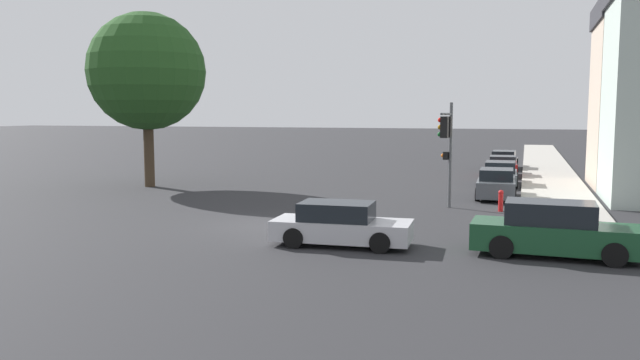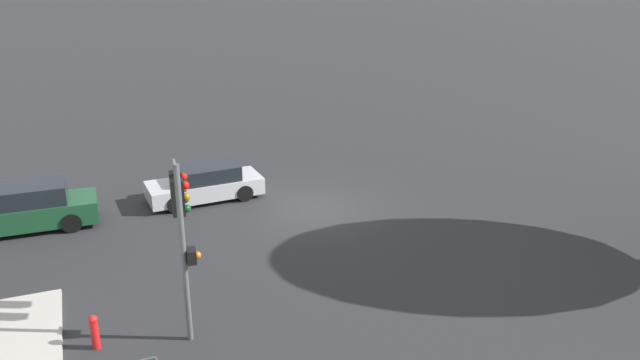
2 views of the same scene
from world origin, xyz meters
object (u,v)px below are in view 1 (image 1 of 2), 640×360
traffic_signal (447,137)px  crossing_car_1 (341,225)px  parked_car_1 (500,174)px  fire_hydrant (501,200)px  parked_car_3 (504,160)px  parked_car_0 (496,184)px  parked_car_2 (502,166)px  street_tree (147,72)px  crossing_car_0 (555,231)px

traffic_signal → crossing_car_1: size_ratio=1.04×
crossing_car_1 → parked_car_1: bearing=74.2°
fire_hydrant → crossing_car_1: bearing=-117.7°
crossing_car_1 → parked_car_3: crossing_car_1 is taller
crossing_car_1 → fire_hydrant: 9.78m
parked_car_1 → parked_car_0: bearing=179.3°
parked_car_2 → fire_hydrant: size_ratio=4.36×
parked_car_1 → parked_car_3: size_ratio=0.92×
street_tree → crossing_car_1: size_ratio=2.19×
crossing_car_0 → street_tree: bearing=153.2°
street_tree → crossing_car_0: street_tree is taller
fire_hydrant → street_tree: bearing=170.7°
parked_car_1 → parked_car_2: (-0.07, 5.54, -0.00)m
parked_car_0 → parked_car_1: size_ratio=0.93×
crossing_car_1 → crossing_car_0: bearing=0.7°
traffic_signal → parked_car_0: bearing=-108.1°
parked_car_0 → parked_car_3: 17.06m
street_tree → parked_car_2: 23.30m
traffic_signal → parked_car_2: traffic_signal is taller
parked_car_2 → fire_hydrant: (0.49, -15.55, -0.17)m
street_tree → parked_car_3: bearing=44.0°
crossing_car_0 → parked_car_2: size_ratio=1.20×
crossing_car_0 → parked_car_0: crossing_car_0 is taller
parked_car_2 → parked_car_1: bearing=178.8°
street_tree → fire_hydrant: street_tree is taller
parked_car_2 → parked_car_3: 5.71m
parked_car_1 → fire_hydrant: size_ratio=4.76×
traffic_signal → parked_car_3: bearing=-88.6°
crossing_car_0 → parked_car_1: (-2.23, 18.21, -0.10)m
crossing_car_1 → parked_car_0: size_ratio=1.09×
parked_car_2 → parked_car_3: (-0.10, 5.71, -0.00)m
street_tree → traffic_signal: size_ratio=2.11×
parked_car_0 → parked_car_1: parked_car_0 is taller
parked_car_2 → fire_hydrant: bearing=179.9°
crossing_car_1 → parked_car_1: size_ratio=1.01×
crossing_car_0 → parked_car_1: crossing_car_0 is taller
traffic_signal → crossing_car_1: bearing=81.3°
parked_car_0 → crossing_car_1: bearing=160.5°
crossing_car_0 → parked_car_0: 12.59m
street_tree → fire_hydrant: size_ratio=10.60×
crossing_car_0 → crossing_car_1: 6.37m
parked_car_1 → crossing_car_0: bearing=-174.1°
traffic_signal → fire_hydrant: (2.31, 0.12, -2.67)m
crossing_car_0 → parked_car_2: bearing=96.9°
traffic_signal → crossing_car_0: 9.38m
crossing_car_1 → parked_car_3: 30.17m
street_tree → parked_car_1: 20.94m
street_tree → crossing_car_1: 19.80m
street_tree → parked_car_2: (18.85, 12.39, -5.81)m
parked_car_2 → parked_car_3: bearing=-0.9°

